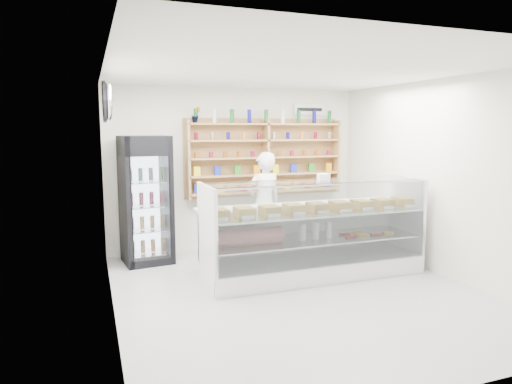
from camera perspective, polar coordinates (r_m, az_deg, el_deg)
name	(u,v)px	position (r m, az deg, el deg)	size (l,w,h in m)	color
room	(297,185)	(5.75, 5.13, 0.92)	(5.00, 5.00, 5.00)	#A3A4A8
display_counter	(313,250)	(6.65, 7.17, -7.18)	(3.17, 0.95, 1.38)	white
shop_worker	(264,204)	(7.52, 0.99, -1.55)	(0.63, 0.41, 1.73)	silver
drinks_cooler	(146,200)	(7.33, -13.62, -0.94)	(0.79, 0.78, 1.99)	black
wall_shelving	(266,158)	(8.08, 1.27, 4.32)	(2.84, 0.28, 1.33)	tan
potted_plant	(196,115)	(7.70, -7.53, 9.54)	(0.15, 0.12, 0.26)	#1E6626
security_mirror	(108,102)	(6.38, -17.99, 10.70)	(0.15, 0.50, 0.50)	silver
wall_sign	(309,110)	(8.55, 6.68, 10.20)	(0.62, 0.03, 0.20)	white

